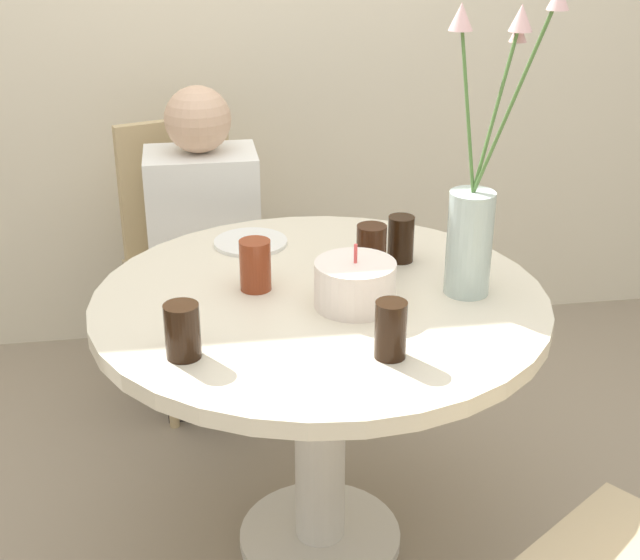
{
  "coord_description": "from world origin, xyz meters",
  "views": [
    {
      "loc": [
        -0.29,
        -1.87,
        1.63
      ],
      "look_at": [
        0.0,
        0.0,
        0.77
      ],
      "focal_mm": 50.0,
      "sensor_mm": 36.0,
      "label": 1
    }
  ],
  "objects": [
    {
      "name": "ground_plane",
      "position": [
        0.0,
        0.0,
        0.0
      ],
      "size": [
        16.0,
        16.0,
        0.0
      ],
      "primitive_type": "plane",
      "color": "gray"
    },
    {
      "name": "dining_table",
      "position": [
        0.0,
        0.0,
        0.59
      ],
      "size": [
        1.08,
        1.08,
        0.73
      ],
      "color": "beige",
      "rests_on": "ground_plane"
    },
    {
      "name": "chair_far_back",
      "position": [
        -0.3,
        0.91,
        0.52
      ],
      "size": [
        0.51,
        0.51,
        0.92
      ],
      "rotation": [
        0.0,
        0.0,
        0.32
      ],
      "color": "tan",
      "rests_on": "ground_plane"
    },
    {
      "name": "birthday_cake",
      "position": [
        0.07,
        -0.06,
        0.79
      ],
      "size": [
        0.19,
        0.19,
        0.15
      ],
      "color": "white",
      "rests_on": "dining_table"
    },
    {
      "name": "flower_vase",
      "position": [
        0.36,
        -0.03,
        0.94
      ],
      "size": [
        0.18,
        0.26,
        0.71
      ],
      "color": "#B2C6C1",
      "rests_on": "dining_table"
    },
    {
      "name": "side_plate",
      "position": [
        -0.13,
        0.35,
        0.74
      ],
      "size": [
        0.2,
        0.2,
        0.01
      ],
      "color": "white",
      "rests_on": "dining_table"
    },
    {
      "name": "drink_glass_0",
      "position": [
        -0.15,
        0.06,
        0.79
      ],
      "size": [
        0.08,
        0.08,
        0.12
      ],
      "color": "maroon",
      "rests_on": "dining_table"
    },
    {
      "name": "drink_glass_1",
      "position": [
        0.14,
        0.11,
        0.8
      ],
      "size": [
        0.07,
        0.07,
        0.13
      ],
      "color": "#33190C",
      "rests_on": "dining_table"
    },
    {
      "name": "drink_glass_2",
      "position": [
        -0.32,
        -0.25,
        0.79
      ],
      "size": [
        0.07,
        0.07,
        0.12
      ],
      "color": "black",
      "rests_on": "dining_table"
    },
    {
      "name": "drink_glass_3",
      "position": [
        0.24,
        0.18,
        0.79
      ],
      "size": [
        0.07,
        0.07,
        0.12
      ],
      "color": "black",
      "rests_on": "dining_table"
    },
    {
      "name": "drink_glass_4",
      "position": [
        0.1,
        -0.31,
        0.79
      ],
      "size": [
        0.07,
        0.07,
        0.12
      ],
      "color": "black",
      "rests_on": "dining_table"
    },
    {
      "name": "person_guest",
      "position": [
        -0.25,
        0.75,
        0.51
      ],
      "size": [
        0.34,
        0.24,
        1.08
      ],
      "color": "#383333",
      "rests_on": "ground_plane"
    }
  ]
}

